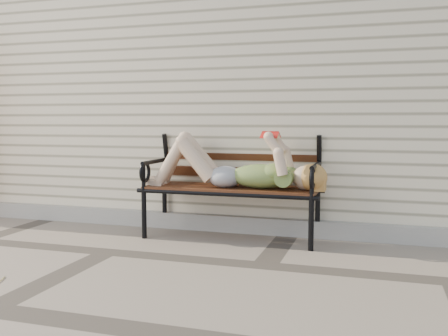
% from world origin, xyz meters
% --- Properties ---
extents(ground, '(80.00, 80.00, 0.00)m').
position_xyz_m(ground, '(0.00, 0.00, 0.00)').
color(ground, '#7B6D5E').
rests_on(ground, ground).
extents(house_wall, '(8.00, 4.00, 3.00)m').
position_xyz_m(house_wall, '(0.00, 3.00, 1.50)').
color(house_wall, beige).
rests_on(house_wall, ground).
extents(foundation_strip, '(8.00, 0.10, 0.15)m').
position_xyz_m(foundation_strip, '(0.00, 0.97, 0.07)').
color(foundation_strip, '#ACA59B').
rests_on(foundation_strip, ground).
extents(garden_bench, '(1.64, 0.65, 1.06)m').
position_xyz_m(garden_bench, '(0.79, 0.83, 0.60)').
color(garden_bench, black).
rests_on(garden_bench, ground).
extents(reading_woman, '(1.55, 0.35, 0.49)m').
position_xyz_m(reading_woman, '(0.80, 0.70, 0.63)').
color(reading_woman, '#093440').
rests_on(reading_woman, ground).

